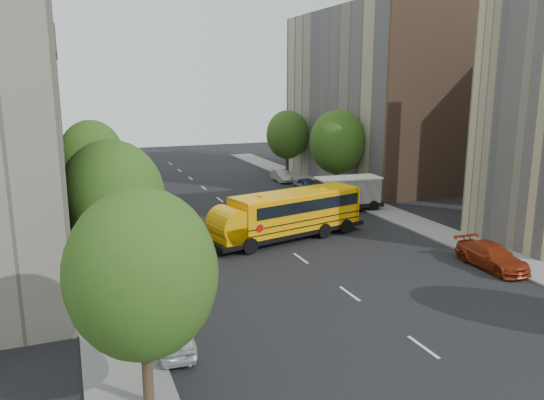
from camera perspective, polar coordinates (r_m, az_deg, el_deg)
ground at (r=34.43m, az=1.73°, el=-5.30°), size 120.00×120.00×0.00m
sidewalk_left at (r=36.67m, az=-18.33°, el=-4.73°), size 3.00×80.00×0.12m
sidewalk_right at (r=44.05m, az=13.01°, el=-1.58°), size 3.00×80.00×0.12m
lane_markings at (r=43.45m, az=-3.46°, el=-1.54°), size 0.15×64.00×0.01m
building_left_redbrick at (r=58.48m, az=-26.57°, el=7.24°), size 10.00×15.00×13.00m
building_right_far at (r=58.92m, az=10.43°, el=10.80°), size 10.00×22.00×18.00m
building_right_sidewall at (r=49.90m, az=17.17°, el=10.20°), size 10.10×0.30×18.00m
street_tree_0 at (r=17.26m, az=-13.82°, el=-7.75°), size 4.80×4.80×7.41m
street_tree_1 at (r=26.78m, az=-16.80°, el=-0.03°), size 5.12×5.12×7.90m
street_tree_2 at (r=44.53m, az=-18.82°, el=4.48°), size 4.99×4.99×7.71m
street_tree_4 at (r=50.49m, az=7.05°, el=6.20°), size 5.25×5.25×8.10m
street_tree_5 at (r=61.29m, az=1.67°, el=7.03°), size 4.86×4.86×7.51m
school_bus at (r=36.04m, az=1.58°, el=-1.41°), size 12.11×5.44×3.34m
safari_truck at (r=44.61m, az=7.65°, el=0.73°), size 6.84×2.95×2.86m
parked_car_0 at (r=22.26m, az=-10.45°, el=-14.06°), size 1.84×3.85×1.27m
parked_car_1 at (r=44.02m, az=-15.50°, el=-0.76°), size 1.83×4.77×1.55m
parked_car_3 at (r=33.36m, az=22.57°, el=-5.61°), size 2.09×4.88×1.40m
parked_car_4 at (r=51.56m, az=3.93°, el=1.50°), size 1.82×4.29×1.45m
parked_car_5 at (r=57.76m, az=1.01°, el=2.63°), size 1.48×3.90×1.27m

